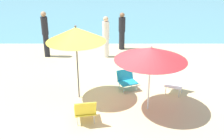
{
  "coord_description": "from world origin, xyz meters",
  "views": [
    {
      "loc": [
        -0.19,
        -6.79,
        3.89
      ],
      "look_at": [
        -0.19,
        0.64,
        0.7
      ],
      "focal_mm": 43.83,
      "sensor_mm": 36.0,
      "label": 1
    }
  ],
  "objects": [
    {
      "name": "beach_chair_c",
      "position": [
        1.71,
        0.56,
        0.35
      ],
      "size": [
        0.67,
        0.67,
        0.62
      ],
      "rotation": [
        0.0,
        0.0,
        -2.06
      ],
      "color": "white",
      "rests_on": "ground_plane"
    },
    {
      "name": "sea_water",
      "position": [
        0.0,
        13.38,
        0.0
      ],
      "size": [
        40.0,
        16.0,
        0.01
      ],
      "primitive_type": "cube",
      "color": "#5693A3",
      "rests_on": "ground_plane"
    },
    {
      "name": "beach_chair_b",
      "position": [
        0.25,
        0.81,
        0.32
      ],
      "size": [
        0.67,
        0.66,
        0.58
      ],
      "rotation": [
        0.0,
        0.0,
        -1.18
      ],
      "color": "teal",
      "rests_on": "ground_plane"
    },
    {
      "name": "person_a",
      "position": [
        -0.44,
        3.65,
        0.85
      ],
      "size": [
        0.27,
        0.27,
        1.66
      ],
      "rotation": [
        0.0,
        0.0,
        5.17
      ],
      "color": "silver",
      "rests_on": "ground_plane"
    },
    {
      "name": "umbrella_yellow",
      "position": [
        -1.16,
        0.25,
        1.9
      ],
      "size": [
        1.62,
        1.62,
        2.15
      ],
      "color": "#4C4C51",
      "rests_on": "ground_plane"
    },
    {
      "name": "beach_chair_a",
      "position": [
        -0.85,
        -1.05,
        0.36
      ],
      "size": [
        0.61,
        0.65,
        0.67
      ],
      "rotation": [
        0.0,
        0.0,
        1.75
      ],
      "color": "gold",
      "rests_on": "ground_plane"
    },
    {
      "name": "ground_plane",
      "position": [
        0.0,
        0.0,
        0.0
      ],
      "size": [
        40.0,
        40.0,
        0.0
      ],
      "primitive_type": "plane",
      "color": "#D3BC8C"
    },
    {
      "name": "umbrella_red",
      "position": [
        0.77,
        -0.4,
        1.59
      ],
      "size": [
        1.84,
        1.84,
        1.82
      ],
      "color": "silver",
      "rests_on": "ground_plane"
    },
    {
      "name": "person_c",
      "position": [
        -2.84,
        3.7,
        0.95
      ],
      "size": [
        0.26,
        0.26,
        1.83
      ],
      "rotation": [
        0.0,
        0.0,
        0.86
      ],
      "color": "black",
      "rests_on": "ground_plane"
    },
    {
      "name": "person_b",
      "position": [
        0.23,
        4.64,
        0.82
      ],
      "size": [
        0.29,
        0.29,
        1.6
      ],
      "rotation": [
        0.0,
        0.0,
        3.65
      ],
      "color": "black",
      "rests_on": "ground_plane"
    }
  ]
}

